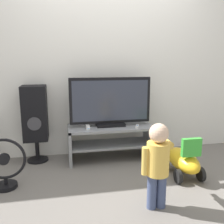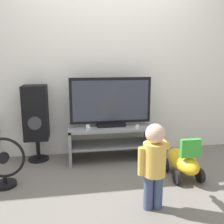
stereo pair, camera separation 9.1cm
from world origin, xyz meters
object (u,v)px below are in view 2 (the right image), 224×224
at_px(game_console, 88,127).
at_px(speaker_tower, 36,114).
at_px(child, 154,159).
at_px(floor_fan, 4,165).
at_px(remote_primary, 137,126).
at_px(ride_on_toy, 183,161).
at_px(television, 111,102).

xyz_separation_m(game_console, speaker_tower, (-0.63, 0.17, 0.15)).
distance_m(child, floor_fan, 1.51).
height_order(remote_primary, ride_on_toy, ride_on_toy).
bearing_deg(television, game_console, -165.10).
bearing_deg(remote_primary, game_console, 175.15).
relative_size(television, ride_on_toy, 1.76).
xyz_separation_m(game_console, ride_on_toy, (0.99, -0.59, -0.27)).
distance_m(remote_primary, ride_on_toy, 0.71).
xyz_separation_m(speaker_tower, ride_on_toy, (1.63, -0.76, -0.42)).
distance_m(game_console, ride_on_toy, 1.18).
bearing_deg(game_console, television, 14.90).
xyz_separation_m(child, speaker_tower, (-1.11, 1.27, 0.16)).
height_order(television, remote_primary, television).
relative_size(television, speaker_tower, 1.07).
height_order(game_console, ride_on_toy, ride_on_toy).
bearing_deg(ride_on_toy, television, 136.06).
bearing_deg(floor_fan, game_console, 29.34).
relative_size(game_console, child, 0.21).
xyz_separation_m(television, remote_primary, (0.32, -0.13, -0.29)).
height_order(speaker_tower, ride_on_toy, speaker_tower).
bearing_deg(floor_fan, ride_on_toy, -2.80).
height_order(remote_primary, speaker_tower, speaker_tower).
relative_size(television, child, 1.36).
distance_m(remote_primary, speaker_tower, 1.28).
relative_size(child, floor_fan, 1.45).
bearing_deg(child, ride_on_toy, 45.24).
height_order(child, speaker_tower, speaker_tower).
bearing_deg(television, remote_primary, -22.49).
height_order(speaker_tower, floor_fan, speaker_tower).
xyz_separation_m(child, ride_on_toy, (0.51, 0.52, -0.26)).
relative_size(remote_primary, ride_on_toy, 0.23).
bearing_deg(ride_on_toy, speaker_tower, 155.02).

